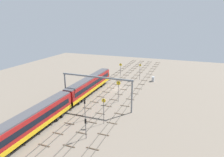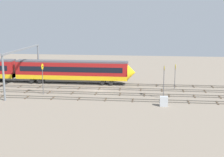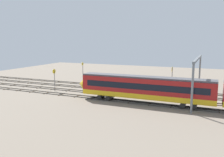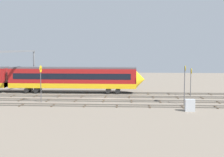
% 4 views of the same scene
% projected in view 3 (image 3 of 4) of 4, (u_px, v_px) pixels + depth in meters
% --- Properties ---
extents(ground_plane, '(111.20, 111.20, 0.00)m').
position_uv_depth(ground_plane, '(123.00, 93.00, 51.99)').
color(ground_plane, gray).
extents(track_near_foreground, '(95.20, 2.40, 0.16)m').
position_uv_depth(track_near_foreground, '(132.00, 88.00, 57.75)').
color(track_near_foreground, '#59544C').
rests_on(track_near_foreground, ground).
extents(track_second_near, '(95.20, 2.40, 0.16)m').
position_uv_depth(track_second_near, '(126.00, 91.00, 53.90)').
color(track_second_near, '#59544C').
rests_on(track_second_near, ground).
extents(track_middle, '(95.20, 2.40, 0.16)m').
position_uv_depth(track_middle, '(119.00, 95.00, 50.06)').
color(track_middle, '#59544C').
rests_on(track_middle, ground).
extents(track_with_train, '(95.20, 2.40, 0.16)m').
position_uv_depth(track_with_train, '(111.00, 99.00, 46.22)').
color(track_with_train, '#59544C').
rests_on(track_with_train, ground).
extents(train, '(50.40, 3.24, 4.80)m').
position_uv_depth(train, '(216.00, 95.00, 38.66)').
color(train, maroon).
rests_on(train, ground).
extents(overhead_gantry, '(0.40, 18.75, 8.14)m').
position_uv_depth(overhead_gantry, '(197.00, 68.00, 45.03)').
color(overhead_gantry, slate).
rests_on(overhead_gantry, ground).
extents(speed_sign_near_foreground, '(0.14, 1.04, 4.98)m').
position_uv_depth(speed_sign_near_foreground, '(54.00, 76.00, 53.81)').
color(speed_sign_near_foreground, '#4C4C51').
rests_on(speed_sign_near_foreground, ground).
extents(speed_sign_mid_trackside, '(0.14, 1.09, 5.80)m').
position_uv_depth(speed_sign_mid_trackside, '(172.00, 76.00, 51.02)').
color(speed_sign_mid_trackside, '#4C4C51').
rests_on(speed_sign_mid_trackside, ground).
extents(speed_sign_distant_end, '(0.14, 0.80, 5.91)m').
position_uv_depth(speed_sign_distant_end, '(83.00, 71.00, 60.29)').
color(speed_sign_distant_end, '#4C4C51').
rests_on(speed_sign_distant_end, ground).
extents(relay_cabinet, '(1.31, 0.77, 1.64)m').
position_uv_depth(relay_cabinet, '(93.00, 79.00, 65.19)').
color(relay_cabinet, '#B2B7BC').
rests_on(relay_cabinet, ground).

